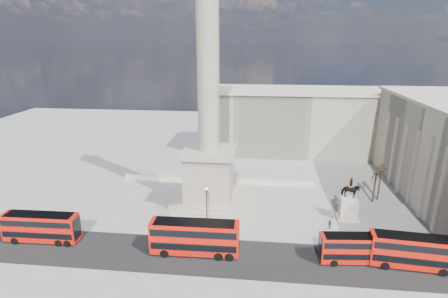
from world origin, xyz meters
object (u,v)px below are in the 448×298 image
at_px(red_bus_b, 195,237).
at_px(pedestrian_crossing, 330,224).
at_px(victorian_lamp, 207,203).
at_px(pedestrian_standing, 363,245).
at_px(equestrian_statue, 349,205).
at_px(red_bus_c, 416,252).
at_px(nelsons_column, 209,138).
at_px(pedestrian_walking, 378,240).
at_px(red_bus_d, 358,248).
at_px(red_bus_a, 42,227).

distance_m(red_bus_b, pedestrian_crossing, 22.02).
relative_size(victorian_lamp, pedestrian_crossing, 4.46).
bearing_deg(pedestrian_standing, equestrian_statue, -86.61).
relative_size(red_bus_b, red_bus_c, 1.07).
xyz_separation_m(nelsons_column, pedestrian_walking, (26.17, -9.91, -11.98)).
distance_m(red_bus_b, red_bus_d, 22.05).
bearing_deg(nelsons_column, pedestrian_crossing, -15.39).
relative_size(red_bus_a, equestrian_statue, 1.49).
xyz_separation_m(equestrian_statue, pedestrian_standing, (-0.02, -9.50, -1.59)).
relative_size(nelsons_column, red_bus_a, 4.50).
xyz_separation_m(red_bus_d, victorian_lamp, (-21.64, 7.42, 1.86)).
bearing_deg(red_bus_d, pedestrian_standing, 56.85).
distance_m(victorian_lamp, equestrian_statue, 23.63).
distance_m(red_bus_c, pedestrian_walking, 5.85).
bearing_deg(pedestrian_walking, nelsons_column, 149.39).
bearing_deg(red_bus_d, pedestrian_crossing, 98.41).
height_order(nelsons_column, red_bus_d, nelsons_column).
relative_size(pedestrian_walking, pedestrian_crossing, 1.23).
distance_m(red_bus_a, red_bus_d, 45.24).
height_order(nelsons_column, red_bus_c, nelsons_column).
height_order(red_bus_d, pedestrian_walking, red_bus_d).
bearing_deg(victorian_lamp, red_bus_d, -18.92).
relative_size(red_bus_a, red_bus_d, 1.09).
xyz_separation_m(red_bus_b, pedestrian_walking, (26.06, 4.65, -1.68)).
relative_size(nelsons_column, pedestrian_walking, 26.68).
bearing_deg(red_bus_b, red_bus_c, -1.00).
bearing_deg(equestrian_statue, pedestrian_walking, -72.12).
distance_m(red_bus_a, victorian_lamp, 24.69).
bearing_deg(red_bus_a, red_bus_d, -1.55).
xyz_separation_m(red_bus_a, equestrian_statue, (46.70, 11.82, 0.19)).
xyz_separation_m(red_bus_b, victorian_lamp, (0.41, 7.80, 1.38)).
bearing_deg(red_bus_a, pedestrian_walking, 3.44).
bearing_deg(red_bus_d, pedestrian_walking, 41.85).
relative_size(red_bus_c, pedestrian_walking, 6.18).
relative_size(equestrian_statue, pedestrian_crossing, 4.88).
bearing_deg(pedestrian_walking, victorian_lamp, 163.13).
distance_m(equestrian_statue, pedestrian_crossing, 5.29).
bearing_deg(red_bus_b, pedestrian_crossing, 23.39).
bearing_deg(red_bus_a, nelsons_column, 29.81).
height_order(red_bus_b, pedestrian_crossing, red_bus_b).
bearing_deg(red_bus_a, red_bus_b, -2.93).
relative_size(red_bus_b, victorian_lamp, 1.82).
xyz_separation_m(pedestrian_standing, pedestrian_crossing, (-3.48, 5.96, -0.19)).
bearing_deg(nelsons_column, pedestrian_walking, -20.75).
xyz_separation_m(red_bus_c, victorian_lamp, (-28.80, 7.85, 1.58)).
distance_m(victorian_lamp, pedestrian_crossing, 19.90).
bearing_deg(red_bus_c, equestrian_statue, 119.34).
bearing_deg(red_bus_c, red_bus_b, -175.07).
bearing_deg(victorian_lamp, equestrian_statue, 11.66).
relative_size(red_bus_d, pedestrian_crossing, 6.71).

